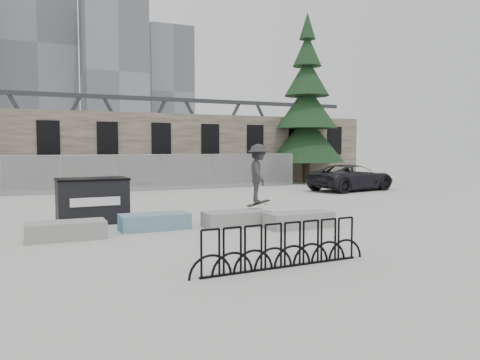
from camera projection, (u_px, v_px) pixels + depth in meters
The scene contains 14 objects.
ground at pixel (187, 229), 13.86m from camera, with size 120.00×120.00×0.00m, color #ABABA7.
stone_wall at pixel (105, 150), 28.46m from camera, with size 36.00×2.58×4.50m.
chainlink_fence at pixel (115, 173), 25.15m from camera, with size 22.06×0.06×2.02m.
planter_far_left at pixel (66, 230), 12.24m from camera, with size 2.00×0.90×0.46m.
planter_center_left at pixel (155, 221), 13.71m from camera, with size 2.00×0.90×0.46m.
planter_center_right at pixel (236, 218), 14.26m from camera, with size 2.00×0.90×0.46m.
planter_offset at pixel (299, 219), 14.00m from camera, with size 2.00×0.90×0.46m.
dumpster at pixel (92, 200), 14.88m from camera, with size 2.21×1.38×1.44m.
bike_rack at pixel (283, 246), 9.31m from camera, with size 4.04×0.24×0.90m.
spruce_tree at pixel (307, 115), 31.91m from camera, with size 5.16×5.16×11.50m.
skyline_towers at pixel (43, 59), 97.28m from camera, with size 58.00×28.00×48.00m.
truss_bridge at pixel (136, 135), 67.68m from camera, with size 70.00×3.00×9.80m.
suv at pixel (352, 178), 26.09m from camera, with size 2.41×5.22×1.45m, color black.
skateboarder at pixel (258, 173), 15.01m from camera, with size 1.02×1.36×2.00m.
Camera 1 is at (-4.21, -13.15, 2.41)m, focal length 35.00 mm.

